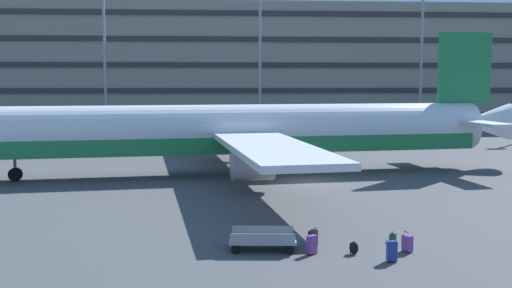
{
  "coord_description": "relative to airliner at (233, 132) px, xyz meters",
  "views": [
    {
      "loc": [
        -5.89,
        -38.02,
        6.64
      ],
      "look_at": [
        -3.46,
        -4.0,
        3.0
      ],
      "focal_mm": 41.72,
      "sensor_mm": 36.0,
      "label": 1
    }
  ],
  "objects": [
    {
      "name": "suitcase_orange",
      "position": [
        6.11,
        -19.71,
        -2.67
      ],
      "size": [
        0.38,
        0.47,
        0.82
      ],
      "color": "#72388C",
      "rests_on": "ground_plane"
    },
    {
      "name": "light_mast_center_left",
      "position": [
        4.63,
        35.43,
        10.01
      ],
      "size": [
        1.8,
        0.5,
        22.68
      ],
      "color": "gray",
      "rests_on": "ground_plane"
    },
    {
      "name": "light_mast_left",
      "position": [
        -15.14,
        35.43,
        8.55
      ],
      "size": [
        1.8,
        0.5,
        19.84
      ],
      "color": "gray",
      "rests_on": "ground_plane"
    },
    {
      "name": "suitcase_black",
      "position": [
        2.54,
        -18.89,
        -2.66
      ],
      "size": [
        0.45,
        0.51,
        0.81
      ],
      "color": "black",
      "rests_on": "ground_plane"
    },
    {
      "name": "terminal_structure",
      "position": [
        4.51,
        49.75,
        5.78
      ],
      "size": [
        143.95,
        17.73,
        17.62
      ],
      "color": "gray",
      "rests_on": "ground_plane"
    },
    {
      "name": "airliner",
      "position": [
        0.0,
        0.0,
        0.0
      ],
      "size": [
        43.25,
        35.28,
        10.25
      ],
      "color": "silver",
      "rests_on": "ground_plane"
    },
    {
      "name": "suitcase_teal",
      "position": [
        5.12,
        -20.94,
        -2.61
      ],
      "size": [
        0.37,
        0.24,
        0.88
      ],
      "color": "navy",
      "rests_on": "ground_plane"
    },
    {
      "name": "backpack_upright",
      "position": [
        3.97,
        -19.85,
        -2.8
      ],
      "size": [
        0.41,
        0.38,
        0.53
      ],
      "color": "black",
      "rests_on": "ground_plane"
    },
    {
      "name": "suitcase_navy",
      "position": [
        2.34,
        -19.78,
        -2.63
      ],
      "size": [
        0.45,
        0.43,
        0.86
      ],
      "color": "#72388C",
      "rests_on": "ground_plane"
    },
    {
      "name": "baggage_cart",
      "position": [
        0.5,
        -19.07,
        -2.6
      ],
      "size": [
        3.34,
        1.51,
        0.82
      ],
      "color": "gray",
      "rests_on": "ground_plane"
    },
    {
      "name": "light_mast_center_right",
      "position": [
        25.98,
        35.43,
        9.79
      ],
      "size": [
        1.8,
        0.5,
        22.24
      ],
      "color": "gray",
      "rests_on": "ground_plane"
    },
    {
      "name": "backpack_scuffed",
      "position": [
        5.96,
        -18.31,
        -2.83
      ],
      "size": [
        0.36,
        0.4,
        0.45
      ],
      "color": "#264C26",
      "rests_on": "ground_plane"
    },
    {
      "name": "ground_plane",
      "position": [
        4.51,
        -3.8,
        -3.03
      ],
      "size": [
        600.0,
        600.0,
        0.0
      ],
      "primitive_type": "plane",
      "color": "#424449"
    }
  ]
}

